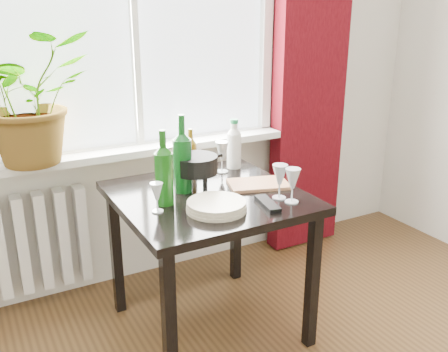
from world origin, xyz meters
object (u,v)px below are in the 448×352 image
wineglass_far_right (280,181)px  fondue_pot (196,172)px  wineglass_front_right (292,185)px  wineglass_back_left (166,163)px  table (208,211)px  tv_remote (268,204)px  wine_bottle_right (182,153)px  wineglass_front_left (157,197)px  wine_bottle_left (164,167)px  wineglass_back_center (222,157)px  radiator (11,247)px  plate_stack (216,206)px  potted_plant (29,99)px  bottle_amber (191,153)px  cutting_board (258,184)px  cleaning_bottle (234,144)px

wineglass_far_right → fondue_pot: wineglass_far_right is taller
wineglass_front_right → wineglass_back_left: (-0.38, 0.56, 0.01)m
table → tv_remote: tv_remote is taller
wine_bottle_right → fondue_pot: bearing=4.1°
wineglass_back_left → wineglass_front_left: (-0.19, -0.37, -0.02)m
wine_bottle_right → wineglass_front_left: 0.30m
table → wine_bottle_left: size_ratio=2.44×
wine_bottle_left → wine_bottle_right: wine_bottle_right is taller
wineglass_back_center → wineglass_front_left: wineglass_back_center is taller
radiator → wineglass_far_right: bearing=-37.1°
wineglass_front_right → wineglass_front_left: wineglass_front_right is taller
wine_bottle_left → plate_stack: size_ratio=1.31×
radiator → plate_stack: (0.79, -0.83, 0.38)m
wine_bottle_right → plate_stack: wine_bottle_right is taller
potted_plant → wine_bottle_left: bearing=-52.1°
radiator → potted_plant: (0.18, -0.08, 0.78)m
bottle_amber → wineglass_back_left: size_ratio=1.41×
wine_bottle_right → radiator: bearing=144.4°
radiator → wine_bottle_right: size_ratio=2.09×
radiator → bottle_amber: size_ratio=3.11×
plate_stack → cutting_board: plate_stack is taller
wine_bottle_left → bottle_amber: bearing=47.7°
wineglass_back_left → cutting_board: bearing=-39.0°
bottle_amber → wineglass_front_right: (0.25, -0.55, -0.05)m
wineglass_front_right → wineglass_far_right: bearing=107.9°
radiator → wineglass_back_center: size_ratio=4.62×
cleaning_bottle → wineglass_back_center: bearing=-158.0°
potted_plant → wineglass_back_left: potted_plant is taller
cleaning_bottle → wineglass_back_left: (-0.40, -0.01, -0.04)m
wine_bottle_left → wineglass_back_left: 0.34m
wineglass_back_left → cutting_board: 0.48m
wine_bottle_left → cleaning_bottle: size_ratio=1.28×
potted_plant → tv_remote: bearing=-44.1°
wineglass_back_center → cutting_board: wineglass_back_center is taller
table → wineglass_far_right: 0.38m
potted_plant → wineglass_front_left: size_ratio=4.73×
wineglass_far_right → wineglass_back_center: wineglass_back_center is taller
wine_bottle_right → wineglass_back_center: (0.30, 0.16, -0.10)m
wine_bottle_left → tv_remote: bearing=-31.4°
cleaning_bottle → wineglass_back_left: 0.41m
wineglass_front_left → wine_bottle_right: bearing=41.7°
wineglass_back_left → fondue_pot: bearing=-67.2°
table → wineglass_front_left: bearing=-162.2°
wine_bottle_left → wineglass_back_center: size_ratio=2.01×
cleaning_bottle → wineglass_far_right: bearing=-95.0°
table → wine_bottle_right: 0.31m
table → cutting_board: 0.29m
wineglass_back_center → wineglass_front_left: size_ratio=1.28×
tv_remote → potted_plant: bearing=146.7°
bottle_amber → wineglass_front_left: size_ratio=1.90×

